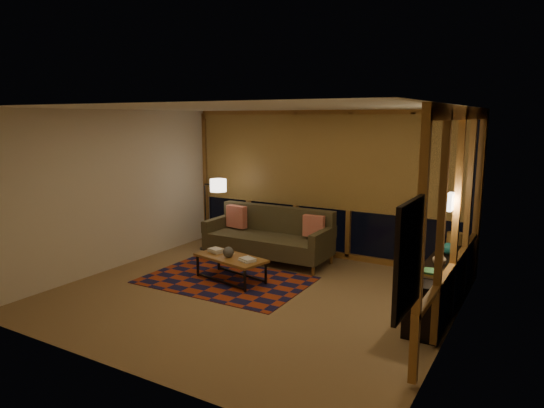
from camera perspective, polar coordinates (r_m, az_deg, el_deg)
The scene contains 21 objects.
floor at distance 7.25m, azimuth -2.43°, elevation -10.61°, with size 5.50×5.00×0.01m, color #946B47.
ceiling at distance 6.78m, azimuth -2.61°, elevation 11.25°, with size 5.50×5.00×0.01m, color silver.
walls at distance 6.89m, azimuth -2.52°, elevation -0.05°, with size 5.51×5.01×2.70m.
window_wall_back at distance 9.00m, azimuth 5.88°, elevation 2.32°, with size 5.30×0.16×2.60m, color brown, non-canonical shape.
window_wall_right at distance 6.49m, azimuth 20.90°, elevation -1.35°, with size 0.16×3.70×2.60m, color brown, non-canonical shape.
wall_art at distance 4.12m, azimuth 15.66°, elevation -6.00°, with size 0.06×0.74×0.94m, color red, non-canonical shape.
wall_sconce at distance 6.32m, azimuth 20.25°, elevation 0.24°, with size 0.12×0.18×0.22m, color #F5E3CC, non-canonical shape.
sofa at distance 8.77m, azimuth -0.51°, elevation -3.70°, with size 2.28×0.92×0.93m, color brown, non-canonical shape.
pillow_left at distance 9.25m, azimuth -4.18°, elevation -1.67°, with size 0.42×0.14×0.42m, color red, non-canonical shape.
pillow_right at distance 8.47m, azimuth 4.93°, elevation -2.94°, with size 0.37×0.12×0.37m, color red, non-canonical shape.
area_rug at distance 7.87m, azimuth -5.46°, elevation -8.89°, with size 2.57×1.71×0.01m, color #943114.
coffee_table at distance 7.79m, azimuth -4.86°, elevation -7.60°, with size 1.19×0.55×0.40m, color brown, non-canonical shape.
book_stack_a at distance 7.98m, azimuth -6.58°, elevation -5.43°, with size 0.25×0.20×0.07m, color silver, non-canonical shape.
book_stack_b at distance 7.48m, azimuth -2.93°, elevation -6.56°, with size 0.23×0.18×0.05m, color silver, non-canonical shape.
ceramic_pot at distance 7.69m, azimuth -5.16°, elevation -5.63°, with size 0.17×0.17×0.17m, color black.
floor_lamp at distance 9.56m, azimuth -7.84°, elevation -1.14°, with size 0.47×0.31×1.42m, color black, non-canonical shape.
bookshelf at distance 7.16m, azimuth 19.41°, elevation -8.66°, with size 0.40×2.65×0.66m, color black, non-canonical shape.
basket at distance 7.91m, azimuth 20.71°, elevation -3.81°, with size 0.24×0.24×0.18m, color #A16F37.
teal_bowl at distance 7.30m, azimuth 20.01°, elevation -4.94°, with size 0.17×0.17×0.17m, color #1A6566.
vase at distance 6.74m, azimuth 19.10°, elevation -6.05°, with size 0.18×0.18×0.18m, color tan.
shelf_book_stack at distance 6.27m, azimuth 18.14°, elevation -7.70°, with size 0.19×0.27×0.08m, color silver, non-canonical shape.
Camera 1 is at (3.67, -5.70, 2.57)m, focal length 32.00 mm.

